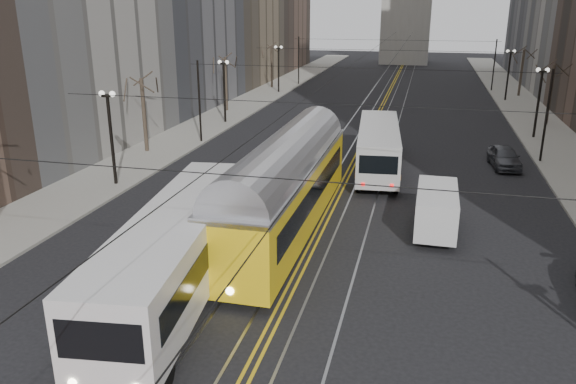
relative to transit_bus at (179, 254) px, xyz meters
The scene contains 12 objects.
sidewalk_left 40.38m from the transit_bus, 105.77° to the left, with size 5.00×140.00×0.15m, color gray.
sidewalk_right 43.27m from the transit_bus, 63.88° to the left, with size 5.00×140.00×0.15m, color gray.
streetcar_rails 39.07m from the transit_bus, 84.07° to the left, with size 4.80×130.00×0.02m, color gray.
centre_lines 39.07m from the transit_bus, 84.07° to the left, with size 0.42×130.00×0.01m, color gold.
lamp_posts 22.96m from the transit_bus, 79.87° to the left, with size 27.60×57.20×5.60m.
street_trees 29.37m from the transit_bus, 82.10° to the left, with size 31.68×53.28×5.60m.
trolley_wires 29.02m from the transit_bus, 81.99° to the left, with size 25.96×120.00×6.60m.
transit_bus is the anchor object (origin of this frame).
streetcar 7.51m from the transit_bus, 71.36° to the left, with size 2.99×16.09×3.79m, color yellow.
rear_bus 19.86m from the transit_bus, 72.92° to the left, with size 2.56×11.78×3.07m, color silver.
cargo_van 12.95m from the transit_bus, 42.22° to the left, with size 1.91×4.96×2.19m, color silver.
sedan_grey 26.20m from the transit_bus, 57.02° to the left, with size 1.76×4.37×1.49m, color #46484E.
Camera 1 is at (4.63, -11.78, 10.67)m, focal length 35.00 mm.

